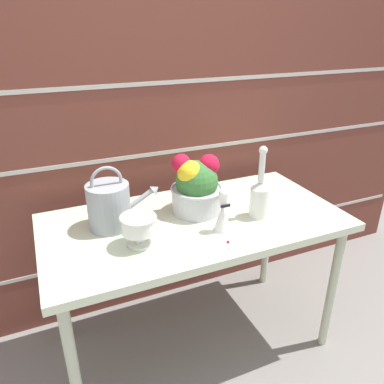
{
  "coord_description": "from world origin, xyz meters",
  "views": [
    {
      "loc": [
        -0.61,
        -1.36,
        1.56
      ],
      "look_at": [
        0.0,
        0.03,
        0.86
      ],
      "focal_mm": 35.0,
      "sensor_mm": 36.0,
      "label": 1
    }
  ],
  "objects_px": {
    "watering_can": "(110,205)",
    "crystal_pedestal_bowl": "(138,226)",
    "flower_planter": "(196,186)",
    "figurine_vase": "(223,214)",
    "glass_decanter": "(260,195)"
  },
  "relations": [
    {
      "from": "crystal_pedestal_bowl",
      "to": "glass_decanter",
      "type": "bearing_deg",
      "value": 1.91
    },
    {
      "from": "watering_can",
      "to": "flower_planter",
      "type": "distance_m",
      "value": 0.4
    },
    {
      "from": "flower_planter",
      "to": "figurine_vase",
      "type": "xyz_separation_m",
      "value": [
        0.03,
        -0.21,
        -0.05
      ]
    },
    {
      "from": "watering_can",
      "to": "crystal_pedestal_bowl",
      "type": "relative_size",
      "value": 2.25
    },
    {
      "from": "flower_planter",
      "to": "figurine_vase",
      "type": "relative_size",
      "value": 1.45
    },
    {
      "from": "watering_can",
      "to": "crystal_pedestal_bowl",
      "type": "bearing_deg",
      "value": -70.16
    },
    {
      "from": "flower_planter",
      "to": "watering_can",
      "type": "bearing_deg",
      "value": 177.58
    },
    {
      "from": "watering_can",
      "to": "crystal_pedestal_bowl",
      "type": "distance_m",
      "value": 0.21
    },
    {
      "from": "watering_can",
      "to": "figurine_vase",
      "type": "bearing_deg",
      "value": -27.46
    },
    {
      "from": "flower_planter",
      "to": "figurine_vase",
      "type": "bearing_deg",
      "value": -81.3
    },
    {
      "from": "crystal_pedestal_bowl",
      "to": "watering_can",
      "type": "bearing_deg",
      "value": 109.84
    },
    {
      "from": "watering_can",
      "to": "flower_planter",
      "type": "xyz_separation_m",
      "value": [
        0.4,
        -0.02,
        0.02
      ]
    },
    {
      "from": "crystal_pedestal_bowl",
      "to": "glass_decanter",
      "type": "xyz_separation_m",
      "value": [
        0.57,
        0.02,
        0.02
      ]
    },
    {
      "from": "figurine_vase",
      "to": "watering_can",
      "type": "bearing_deg",
      "value": 152.54
    },
    {
      "from": "flower_planter",
      "to": "figurine_vase",
      "type": "height_order",
      "value": "flower_planter"
    }
  ]
}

